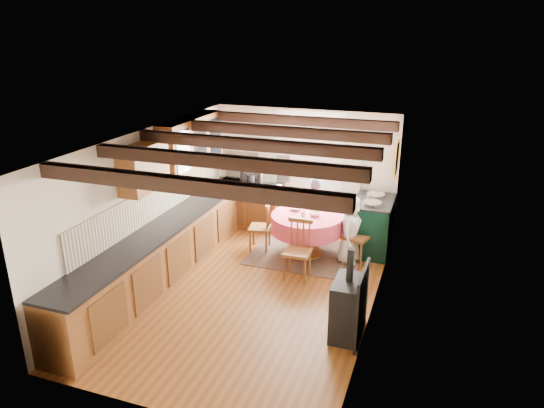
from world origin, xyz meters
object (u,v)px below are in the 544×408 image
at_px(chair_left, 260,226).
at_px(chair_right, 357,234).
at_px(chair_near, 297,250).
at_px(aga_range, 372,225).
at_px(child_far, 314,208).
at_px(cast_iron_stove, 349,293).
at_px(child_right, 350,229).
at_px(dining_table, 307,235).
at_px(cup, 303,214).

bearing_deg(chair_left, chair_right, 83.03).
relative_size(chair_near, chair_left, 1.08).
distance_m(aga_range, child_far, 1.16).
relative_size(cast_iron_stove, child_right, 1.04).
height_order(dining_table, cast_iron_stove, cast_iron_stove).
xyz_separation_m(aga_range, child_right, (-0.29, -0.60, 0.11)).
relative_size(dining_table, chair_near, 1.29).
distance_m(dining_table, chair_right, 0.90).
height_order(chair_near, aga_range, same).
bearing_deg(child_right, chair_near, 145.85).
bearing_deg(chair_right, child_far, 66.56).
relative_size(chair_right, cast_iron_stove, 0.81).
xyz_separation_m(child_right, cup, (-0.81, -0.08, 0.21)).
distance_m(dining_table, chair_near, 0.90).
bearing_deg(chair_right, chair_near, 154.52).
relative_size(dining_table, aga_range, 1.19).
xyz_separation_m(chair_near, aga_range, (0.97, 1.48, 0.00)).
distance_m(chair_left, child_right, 1.65).
bearing_deg(cast_iron_stove, chair_near, 129.44).
xyz_separation_m(dining_table, chair_left, (-0.88, -0.04, 0.07)).
xyz_separation_m(aga_range, child_far, (-1.14, 0.22, 0.12)).
distance_m(chair_left, aga_range, 2.03).
distance_m(chair_right, cup, 0.99).
relative_size(dining_table, child_right, 1.04).
bearing_deg(dining_table, child_far, 95.45).
bearing_deg(chair_left, chair_near, 39.24).
bearing_deg(child_right, aga_range, -22.83).
distance_m(chair_near, chair_left, 1.29).
bearing_deg(child_right, child_far, 49.20).
relative_size(chair_near, chair_right, 0.97).
bearing_deg(cup, cast_iron_stove, -60.04).
bearing_deg(cup, dining_table, 62.31).
xyz_separation_m(cast_iron_stove, child_right, (-0.40, 2.19, -0.02)).
xyz_separation_m(child_far, child_right, (0.84, -0.82, -0.00)).
height_order(chair_left, child_right, child_right).
height_order(chair_right, cast_iron_stove, cast_iron_stove).
relative_size(chair_right, aga_range, 0.95).
height_order(dining_table, chair_right, chair_right).
xyz_separation_m(chair_right, child_far, (-0.96, 0.77, 0.10)).
bearing_deg(cup, chair_right, 7.83).
xyz_separation_m(dining_table, aga_range, (1.06, 0.59, 0.11)).
bearing_deg(chair_right, chair_left, 107.72).
bearing_deg(aga_range, dining_table, -150.85).
xyz_separation_m(chair_near, child_far, (-0.17, 1.70, 0.12)).
distance_m(chair_right, cast_iron_stove, 2.26).
relative_size(chair_right, cup, 9.64).
height_order(dining_table, cup, cup).
distance_m(child_far, cup, 0.92).
bearing_deg(cast_iron_stove, child_right, 100.43).
relative_size(chair_left, child_far, 0.75).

